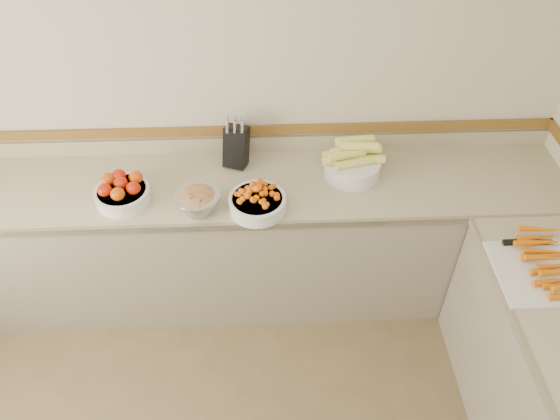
{
  "coord_description": "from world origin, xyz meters",
  "views": [
    {
      "loc": [
        0.27,
        -0.67,
        2.89
      ],
      "look_at": [
        0.35,
        1.35,
        1.0
      ],
      "focal_mm": 35.0,
      "sensor_mm": 36.0,
      "label": 1
    }
  ],
  "objects_px": {
    "knife_block": "(236,146)",
    "rhubarb_bowl": "(198,201)",
    "cherry_tomato_bowl": "(257,201)",
    "corn_bowl": "(352,162)",
    "cutting_board": "(550,267)",
    "tomato_bowl": "(122,192)"
  },
  "relations": [
    {
      "from": "knife_block",
      "to": "rhubarb_bowl",
      "type": "distance_m",
      "value": 0.45
    },
    {
      "from": "cherry_tomato_bowl",
      "to": "cutting_board",
      "type": "xyz_separation_m",
      "value": [
        1.39,
        -0.49,
        -0.03
      ]
    },
    {
      "from": "cherry_tomato_bowl",
      "to": "corn_bowl",
      "type": "xyz_separation_m",
      "value": [
        0.54,
        0.28,
        0.03
      ]
    },
    {
      "from": "cherry_tomato_bowl",
      "to": "rhubarb_bowl",
      "type": "height_order",
      "value": "cherry_tomato_bowl"
    },
    {
      "from": "tomato_bowl",
      "to": "corn_bowl",
      "type": "xyz_separation_m",
      "value": [
        1.27,
        0.18,
        0.02
      ]
    },
    {
      "from": "corn_bowl",
      "to": "cutting_board",
      "type": "height_order",
      "value": "corn_bowl"
    },
    {
      "from": "knife_block",
      "to": "corn_bowl",
      "type": "relative_size",
      "value": 0.88
    },
    {
      "from": "cutting_board",
      "to": "cherry_tomato_bowl",
      "type": "bearing_deg",
      "value": 160.58
    },
    {
      "from": "cutting_board",
      "to": "tomato_bowl",
      "type": "bearing_deg",
      "value": 164.41
    },
    {
      "from": "tomato_bowl",
      "to": "cutting_board",
      "type": "height_order",
      "value": "tomato_bowl"
    },
    {
      "from": "cherry_tomato_bowl",
      "to": "knife_block",
      "type": "bearing_deg",
      "value": 105.71
    },
    {
      "from": "knife_block",
      "to": "cutting_board",
      "type": "distance_m",
      "value": 1.75
    },
    {
      "from": "rhubarb_bowl",
      "to": "cherry_tomato_bowl",
      "type": "bearing_deg",
      "value": -0.1
    },
    {
      "from": "knife_block",
      "to": "corn_bowl",
      "type": "distance_m",
      "value": 0.67
    },
    {
      "from": "cutting_board",
      "to": "corn_bowl",
      "type": "bearing_deg",
      "value": 137.83
    },
    {
      "from": "corn_bowl",
      "to": "cutting_board",
      "type": "distance_m",
      "value": 1.14
    },
    {
      "from": "tomato_bowl",
      "to": "cherry_tomato_bowl",
      "type": "distance_m",
      "value": 0.73
    },
    {
      "from": "rhubarb_bowl",
      "to": "tomato_bowl",
      "type": "bearing_deg",
      "value": 166.53
    },
    {
      "from": "tomato_bowl",
      "to": "cherry_tomato_bowl",
      "type": "bearing_deg",
      "value": -7.86
    },
    {
      "from": "tomato_bowl",
      "to": "rhubarb_bowl",
      "type": "height_order",
      "value": "tomato_bowl"
    },
    {
      "from": "knife_block",
      "to": "rhubarb_bowl",
      "type": "height_order",
      "value": "knife_block"
    },
    {
      "from": "tomato_bowl",
      "to": "cutting_board",
      "type": "bearing_deg",
      "value": -15.59
    }
  ]
}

